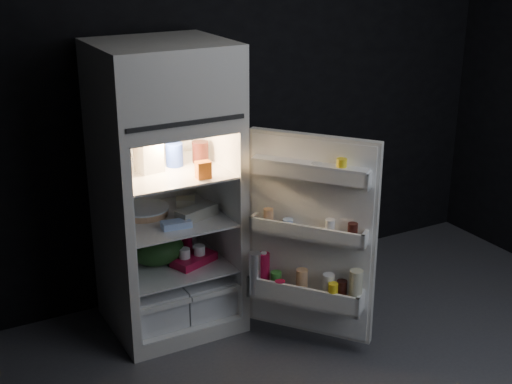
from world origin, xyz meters
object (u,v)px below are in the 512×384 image
fridge_door (310,241)px  refrigerator (165,180)px  yogurt_tray (194,259)px  milk_jug (148,152)px  egg_carton (197,213)px

fridge_door → refrigerator: bearing=132.1°
refrigerator → yogurt_tray: refrigerator is taller
milk_jug → yogurt_tray: bearing=-37.2°
egg_carton → yogurt_tray: egg_carton is taller
refrigerator → yogurt_tray: size_ratio=6.44×
refrigerator → egg_carton: size_ratio=6.67×
refrigerator → milk_jug: refrigerator is taller
refrigerator → fridge_door: (0.61, -0.67, -0.27)m
fridge_door → milk_jug: bearing=136.5°
milk_jug → egg_carton: 0.47m
refrigerator → milk_jug: size_ratio=7.42×
milk_jug → refrigerator: bearing=-5.2°
egg_carton → fridge_door: bearing=-67.1°
yogurt_tray → egg_carton: bearing=-40.2°
egg_carton → refrigerator: bearing=119.3°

